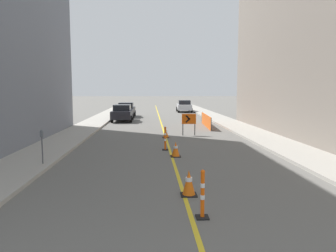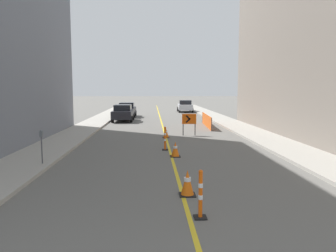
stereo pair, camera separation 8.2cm
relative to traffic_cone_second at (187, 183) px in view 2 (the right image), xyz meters
name	(u,v)px [view 2 (the right image)]	position (x,y,z in m)	size (l,w,h in m)	color
lane_stripe	(161,121)	(-0.13, 22.46, -0.36)	(0.12, 61.27, 0.01)	gold
sidewalk_left	(98,120)	(-6.14, 22.46, -0.30)	(2.40, 61.27, 0.14)	#9E998E
sidewalk_right	(223,120)	(5.88, 22.46, -0.30)	(2.40, 61.27, 0.14)	#9E998E
traffic_cone_second	(187,183)	(0.00, 0.00, 0.00)	(0.46, 0.46, 0.74)	black
traffic_cone_third	(175,149)	(0.04, 5.42, -0.03)	(0.45, 0.45, 0.68)	black
traffic_cone_fourth	(166,133)	(-0.13, 11.31, -0.07)	(0.43, 0.43, 0.60)	black
delineator_post_front	(200,197)	(0.12, -1.68, 0.14)	(0.30, 0.30, 1.17)	black
delineator_post_rear	(165,140)	(-0.36, 7.07, 0.15)	(0.30, 0.30, 1.18)	black
arrow_barricade_primary	(189,120)	(1.43, 12.22, 0.65)	(0.93, 0.08, 1.43)	#EF560C
safety_mesh_fence	(207,121)	(3.43, 17.26, 0.13)	(0.31, 5.96, 0.99)	#EF560C
parked_car_curb_near	(123,113)	(-3.75, 22.17, 0.44)	(1.94, 4.32, 1.59)	black
parked_car_curb_mid	(127,110)	(-3.76, 27.25, 0.44)	(1.93, 4.30, 1.59)	black
parked_car_curb_far	(185,106)	(3.44, 34.81, 0.44)	(1.95, 4.36, 1.59)	#B7B7BC
parking_meter_near_curb	(41,140)	(-5.29, 3.72, 0.71)	(0.12, 0.11, 1.33)	#4C4C51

